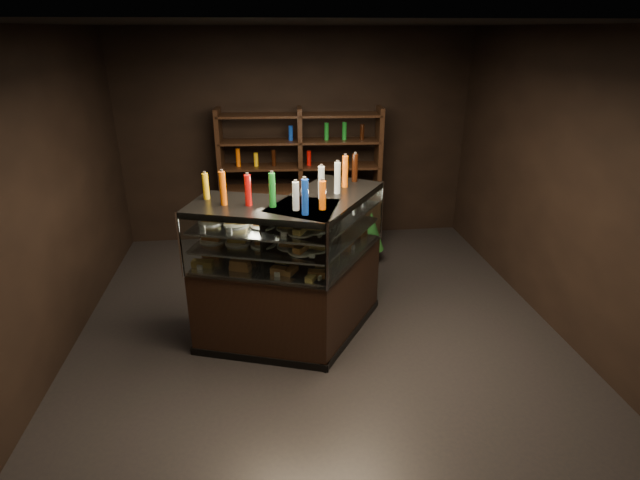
# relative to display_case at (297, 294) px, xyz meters

# --- Properties ---
(ground) EXTENTS (5.00, 5.00, 0.00)m
(ground) POSITION_rel_display_case_xyz_m (0.23, 0.28, -0.50)
(ground) COLOR black
(ground) RESTS_ON ground
(room_shell) EXTENTS (5.02, 5.02, 3.01)m
(room_shell) POSITION_rel_display_case_xyz_m (0.23, 0.28, 1.44)
(room_shell) COLOR black
(room_shell) RESTS_ON ground
(display_case) EXTENTS (2.04, 1.53, 1.50)m
(display_case) POSITION_rel_display_case_xyz_m (0.00, 0.00, 0.00)
(display_case) COLOR black
(display_case) RESTS_ON ground
(food_display) EXTENTS (1.68, 1.14, 0.46)m
(food_display) POSITION_rel_display_case_xyz_m (0.00, -0.00, 0.66)
(food_display) COLOR #B57441
(food_display) RESTS_ON display_case
(bottles_top) EXTENTS (1.52, 1.00, 0.30)m
(bottles_top) POSITION_rel_display_case_xyz_m (-0.00, 0.00, 1.13)
(bottles_top) COLOR #147223
(bottles_top) RESTS_ON display_case
(potted_conifer) EXTENTS (0.38, 0.38, 0.80)m
(potted_conifer) POSITION_rel_display_case_xyz_m (1.13, 1.71, -0.04)
(potted_conifer) COLOR black
(potted_conifer) RESTS_ON ground
(back_shelving) EXTENTS (2.25, 0.55, 2.00)m
(back_shelving) POSITION_rel_display_case_xyz_m (0.24, 2.33, 0.11)
(back_shelving) COLOR black
(back_shelving) RESTS_ON ground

